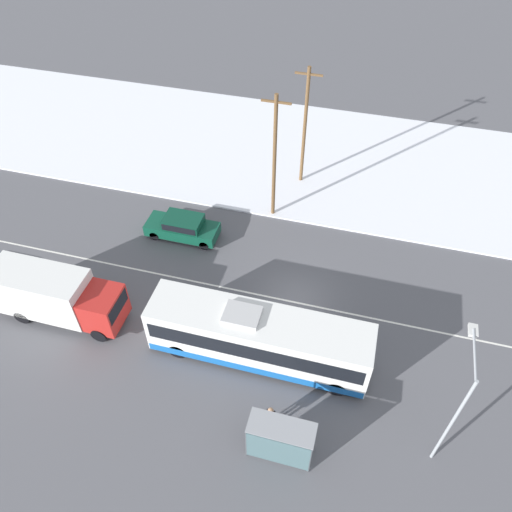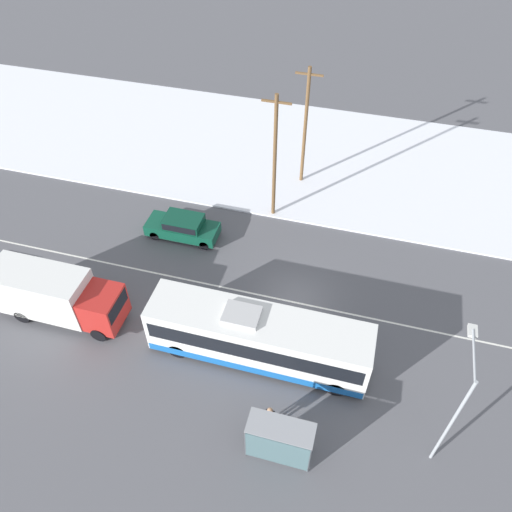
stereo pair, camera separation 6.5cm
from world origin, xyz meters
TOP-DOWN VIEW (x-y plane):
  - ground_plane at (0.00, 0.00)m, footprint 120.00×120.00m
  - snow_lot at (0.00, 14.61)m, footprint 80.00×15.41m
  - lane_marking_center at (0.00, 0.00)m, footprint 60.00×0.12m
  - city_bus at (-1.10, -4.03)m, footprint 11.34×2.57m
  - box_truck at (-12.51, -4.30)m, footprint 7.28×2.30m
  - sedan_car at (-8.24, 3.62)m, footprint 4.72×1.80m
  - pedestrian_at_stop at (0.45, -7.73)m, footprint 0.62×0.28m
  - bus_shelter at (1.17, -9.04)m, footprint 2.94×1.20m
  - streetlamp at (7.90, -6.59)m, footprint 0.36×2.85m
  - utility_pole_roadside at (-3.10, 7.28)m, footprint 1.80×0.24m
  - utility_pole_snowlot at (-1.99, 11.48)m, footprint 1.80×0.24m

SIDE VIEW (x-z plane):
  - ground_plane at x=0.00m, z-range 0.00..0.00m
  - lane_marking_center at x=0.00m, z-range 0.00..0.00m
  - snow_lot at x=0.00m, z-range 0.00..0.12m
  - sedan_car at x=-8.24m, z-range 0.07..1.63m
  - pedestrian_at_stop at x=0.45m, z-range 0.20..1.92m
  - city_bus at x=-1.10m, z-range -0.04..3.28m
  - bus_shelter at x=1.17m, z-range 0.48..2.88m
  - box_truck at x=-12.51m, z-range 0.16..3.34m
  - streetlamp at x=7.90m, z-range 0.97..7.59m
  - utility_pole_snowlot at x=-1.99m, z-range 0.19..8.97m
  - utility_pole_roadside at x=-3.10m, z-range 0.19..9.12m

